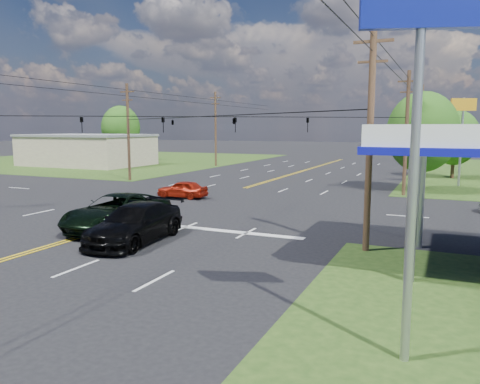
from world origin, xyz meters
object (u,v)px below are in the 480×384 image
at_px(retail_nw, 88,151).
at_px(pole_se, 370,136).
at_px(suv_black, 135,223).
at_px(pole_ne, 406,132).
at_px(tree_far_l, 121,128).
at_px(polesign_se, 420,53).
at_px(tree_right_b, 454,138).
at_px(tree_right_a, 422,132).
at_px(pole_left_far, 216,128).
at_px(pole_right_far, 421,128).
at_px(pole_nw, 128,131).
at_px(pickup_dkgreen, 117,212).

distance_m(retail_nw, pole_se, 53.09).
relative_size(pole_se, suv_black, 1.58).
bearing_deg(pole_ne, tree_far_l, 152.93).
distance_m(pole_se, suv_black, 11.11).
relative_size(suv_black, polesign_se, 0.70).
bearing_deg(retail_nw, tree_right_b, 2.46).
distance_m(pole_se, pole_ne, 18.00).
xyz_separation_m(pole_se, pole_ne, (0.00, 18.00, 0.00)).
bearing_deg(tree_right_a, polesign_se, -87.45).
height_order(pole_left_far, pole_right_far, same).
bearing_deg(tree_far_l, pole_left_far, -11.89).
height_order(retail_nw, polesign_se, polesign_se).
xyz_separation_m(pole_nw, suv_black, (16.00, -20.66, -4.04)).
height_order(pole_ne, suv_black, pole_ne).
xyz_separation_m(tree_right_a, pickup_dkgreen, (-13.50, -21.82, -3.96)).
bearing_deg(pole_se, tree_far_l, 137.66).
relative_size(pole_nw, tree_right_b, 1.34).
xyz_separation_m(pole_ne, tree_right_a, (1.00, 3.00, -0.05)).
bearing_deg(tree_far_l, pole_nw, -50.44).
height_order(pole_right_far, polesign_se, pole_right_far).
distance_m(pole_ne, pole_right_far, 19.00).
xyz_separation_m(pole_nw, pickup_dkgreen, (13.50, -18.82, -4.01)).
distance_m(retail_nw, pole_left_far, 18.30).
height_order(pole_nw, pole_right_far, pole_right_far).
distance_m(pole_se, tree_far_l, 60.88).
relative_size(pole_nw, tree_far_l, 1.09).
relative_size(pole_ne, tree_far_l, 1.09).
bearing_deg(suv_black, tree_right_b, 65.26).
relative_size(pole_right_far, tree_right_b, 1.41).
bearing_deg(pole_right_far, pole_left_far, 180.00).
xyz_separation_m(retail_nw, polesign_se, (45.35, -40.37, 4.78)).
relative_size(tree_far_l, pickup_dkgreen, 1.33).
xyz_separation_m(tree_right_b, tree_far_l, (-48.50, 8.00, 0.98)).
bearing_deg(retail_nw, pickup_dkgreen, -46.22).
relative_size(pole_right_far, pickup_dkgreen, 1.53).
relative_size(pole_ne, pole_right_far, 0.95).
bearing_deg(tree_far_l, tree_right_b, -9.37).
bearing_deg(suv_black, pole_right_far, 71.85).
xyz_separation_m(pole_se, pole_nw, (-26.00, 18.00, 0.00)).
distance_m(tree_right_a, suv_black, 26.39).
height_order(pole_left_far, pickup_dkgreen, pole_left_far).
relative_size(tree_right_a, tree_far_l, 0.94).
xyz_separation_m(pole_ne, pole_right_far, (0.00, 19.00, 0.25)).
height_order(pole_se, pickup_dkgreen, pole_se).
height_order(pole_se, pole_left_far, pole_left_far).
xyz_separation_m(pole_se, suv_black, (-10.00, -2.66, -4.04)).
bearing_deg(polesign_se, pole_se, 104.10).
relative_size(pole_se, tree_right_b, 1.34).
xyz_separation_m(pole_se, tree_right_a, (1.00, 21.00, -0.05)).
relative_size(pole_ne, pickup_dkgreen, 1.45).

